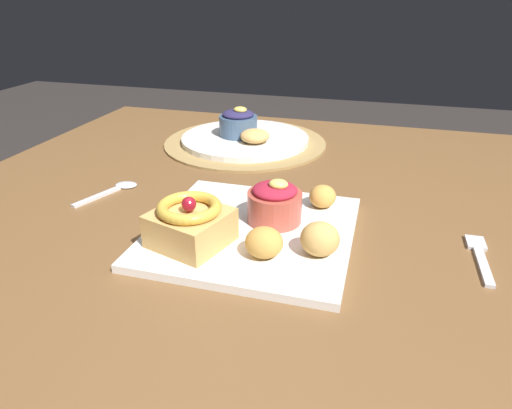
# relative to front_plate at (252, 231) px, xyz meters

# --- Properties ---
(dining_table) EXTENTS (1.27, 1.00, 0.73)m
(dining_table) POSITION_rel_front_plate_xyz_m (0.05, 0.14, -0.10)
(dining_table) COLOR brown
(dining_table) RESTS_ON ground_plane
(woven_placemat) EXTENTS (0.37, 0.37, 0.00)m
(woven_placemat) POSITION_rel_front_plate_xyz_m (-0.14, 0.40, -0.00)
(woven_placemat) COLOR #997A47
(woven_placemat) RESTS_ON dining_table
(front_plate) EXTENTS (0.29, 0.29, 0.01)m
(front_plate) POSITION_rel_front_plate_xyz_m (0.00, 0.00, 0.00)
(front_plate) COLOR white
(front_plate) RESTS_ON dining_table
(cake_slice) EXTENTS (0.12, 0.12, 0.07)m
(cake_slice) POSITION_rel_front_plate_xyz_m (-0.07, -0.06, 0.04)
(cake_slice) COLOR tan
(cake_slice) RESTS_ON front_plate
(berry_ramekin) EXTENTS (0.08, 0.08, 0.07)m
(berry_ramekin) POSITION_rel_front_plate_xyz_m (0.03, 0.03, 0.04)
(berry_ramekin) COLOR #B24C3D
(berry_ramekin) RESTS_ON front_plate
(fritter_front) EXTENTS (0.05, 0.05, 0.04)m
(fritter_front) POSITION_rel_front_plate_xyz_m (0.04, -0.07, 0.03)
(fritter_front) COLOR gold
(fritter_front) RESTS_ON front_plate
(fritter_middle) EXTENTS (0.05, 0.05, 0.05)m
(fritter_middle) POSITION_rel_front_plate_xyz_m (0.10, -0.05, 0.03)
(fritter_middle) COLOR tan
(fritter_middle) RESTS_ON front_plate
(fritter_back) EXTENTS (0.04, 0.04, 0.04)m
(fritter_back) POSITION_rel_front_plate_xyz_m (0.09, 0.10, 0.02)
(fritter_back) COLOR gold
(fritter_back) RESTS_ON front_plate
(back_plate) EXTENTS (0.29, 0.29, 0.01)m
(back_plate) POSITION_rel_front_plate_xyz_m (-0.14, 0.40, 0.01)
(back_plate) COLOR white
(back_plate) RESTS_ON woven_placemat
(back_ramekin) EXTENTS (0.09, 0.09, 0.07)m
(back_ramekin) POSITION_rel_front_plate_xyz_m (-0.15, 0.41, 0.04)
(back_ramekin) COLOR #3D5675
(back_ramekin) RESTS_ON back_plate
(back_pastry) EXTENTS (0.06, 0.06, 0.03)m
(back_pastry) POSITION_rel_front_plate_xyz_m (-0.10, 0.37, 0.03)
(back_pastry) COLOR tan
(back_pastry) RESTS_ON back_plate
(fork) EXTENTS (0.03, 0.13, 0.00)m
(fork) POSITION_rel_front_plate_xyz_m (0.31, 0.03, -0.00)
(fork) COLOR silver
(fork) RESTS_ON dining_table
(spoon) EXTENTS (0.06, 0.12, 0.00)m
(spoon) POSITION_rel_front_plate_xyz_m (-0.28, 0.08, -0.00)
(spoon) COLOR silver
(spoon) RESTS_ON dining_table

